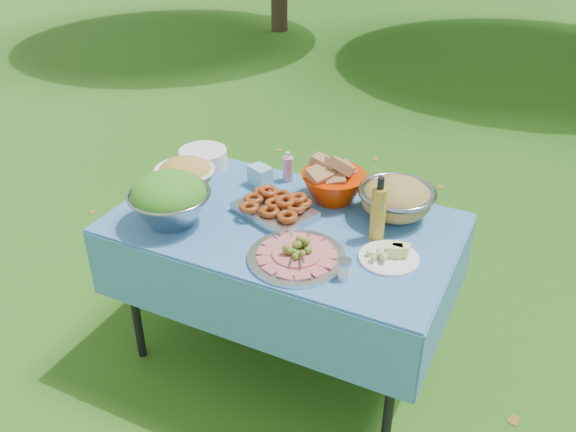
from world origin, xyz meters
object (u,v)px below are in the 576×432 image
object	(u,v)px
charcuterie_platter	(297,249)
plate_stack	(203,158)
bread_bowl	(334,180)
picnic_table	(284,291)
oil_bottle	(379,209)
salad_bowl	(169,199)
pasta_bowl_steel	(396,198)

from	to	relation	value
charcuterie_platter	plate_stack	bearing A→B (deg)	145.56
plate_stack	bread_bowl	world-z (taller)	bread_bowl
bread_bowl	charcuterie_platter	xyz separation A→B (m)	(0.05, -0.50, -0.05)
picnic_table	oil_bottle	world-z (taller)	oil_bottle
salad_bowl	charcuterie_platter	size ratio (longest dim) A/B	0.89
salad_bowl	pasta_bowl_steel	bearing A→B (deg)	29.15
pasta_bowl_steel	charcuterie_platter	distance (m)	0.54
salad_bowl	charcuterie_platter	xyz separation A→B (m)	(0.60, -0.01, -0.07)
charcuterie_platter	bread_bowl	bearing A→B (deg)	96.11
picnic_table	plate_stack	size ratio (longest dim) A/B	6.13
plate_stack	pasta_bowl_steel	size ratio (longest dim) A/B	0.72
plate_stack	pasta_bowl_steel	xyz separation A→B (m)	(1.01, -0.05, 0.04)
bread_bowl	oil_bottle	world-z (taller)	oil_bottle
picnic_table	salad_bowl	distance (m)	0.69
plate_stack	bread_bowl	distance (m)	0.72
charcuterie_platter	picnic_table	bearing A→B (deg)	126.55
bread_bowl	oil_bottle	bearing A→B (deg)	-38.13
picnic_table	charcuterie_platter	world-z (taller)	charcuterie_platter
plate_stack	charcuterie_platter	xyz separation A→B (m)	(0.77, -0.53, 0.00)
plate_stack	bread_bowl	size ratio (longest dim) A/B	0.81
bread_bowl	charcuterie_platter	size ratio (longest dim) A/B	0.76
picnic_table	pasta_bowl_steel	size ratio (longest dim) A/B	4.41
oil_bottle	plate_stack	bearing A→B (deg)	165.89
salad_bowl	bread_bowl	bearing A→B (deg)	41.91
plate_stack	bread_bowl	bearing A→B (deg)	-2.28
plate_stack	charcuterie_platter	distance (m)	0.93
pasta_bowl_steel	charcuterie_platter	world-z (taller)	pasta_bowl_steel
plate_stack	pasta_bowl_steel	bearing A→B (deg)	-2.63
picnic_table	salad_bowl	world-z (taller)	salad_bowl
charcuterie_platter	oil_bottle	bearing A→B (deg)	50.14
plate_stack	bread_bowl	xyz separation A→B (m)	(0.72, -0.03, 0.05)
picnic_table	plate_stack	xyz separation A→B (m)	(-0.60, 0.30, 0.42)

